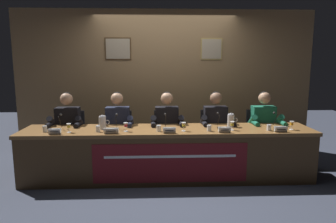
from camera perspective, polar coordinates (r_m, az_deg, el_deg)
The scene contains 35 objects.
ground_plane at distance 4.65m, azimuth 0.00°, elevation -12.08°, with size 12.00×12.00×0.00m, color #383D4C.
wall_back_panelled at distance 5.66m, azimuth -0.57°, elevation 5.35°, with size 5.36×0.14×2.60m.
conference_table at distance 4.38m, azimuth 0.07°, elevation -6.39°, with size 4.16×0.75×0.74m.
chair_far_left at distance 5.22m, azimuth -17.51°, elevation -5.08°, with size 0.44×0.44×0.90m.
panelist_far_left at distance 4.98m, azimuth -18.25°, elevation -2.56°, with size 0.51×0.48×1.23m.
nameplate_far_left at distance 4.35m, azimuth -20.28°, elevation -3.50°, with size 0.16×0.06×0.08m.
juice_glass_far_left at distance 4.40m, azimuth -17.93°, elevation -2.61°, with size 0.06×0.06×0.12m.
water_cup_far_left at distance 4.55m, azimuth -21.87°, elevation -3.07°, with size 0.06×0.06×0.08m.
microphone_far_left at distance 4.61m, azimuth -19.44°, elevation -2.30°, with size 0.06×0.17×0.22m.
chair_left at distance 5.08m, azimuth -9.04°, elevation -5.17°, with size 0.44×0.44×0.90m.
panelist_left at distance 4.82m, azimuth -9.39°, elevation -2.58°, with size 0.51×0.48×1.23m.
nameplate_left at distance 4.19m, azimuth -10.51°, elevation -3.53°, with size 0.20×0.06×0.08m.
juice_glass_left at distance 4.28m, azimuth -7.84°, elevation -2.55°, with size 0.06×0.06×0.12m.
water_cup_left at distance 4.33m, azimuth -12.85°, elevation -3.21°, with size 0.06×0.06×0.08m.
microphone_left at distance 4.43m, azimuth -9.59°, elevation -2.35°, with size 0.06×0.17×0.22m.
chair_center at distance 5.05m, azimuth -0.27°, elevation -5.14°, with size 0.44×0.44×0.90m.
panelist_center at distance 4.79m, azimuth -0.18°, elevation -2.54°, with size 0.51×0.48×1.23m.
nameplate_center at distance 4.15m, azimuth 0.24°, elevation -3.51°, with size 0.17×0.06×0.08m.
juice_glass_center at distance 4.27m, azimuth 2.92°, elevation -2.52°, with size 0.06×0.06×0.12m.
water_cup_center at distance 4.26m, azimuth -1.74°, elevation -3.19°, with size 0.06×0.06×0.08m.
microphone_center at distance 4.38m, azimuth -0.45°, elevation -2.35°, with size 0.06×0.17×0.22m.
chair_right at distance 5.13m, azimuth 8.40°, elevation -4.99°, with size 0.44×0.44×0.90m.
panelist_right at distance 4.88m, azimuth 8.91°, elevation -2.43°, with size 0.51×0.48×1.23m.
nameplate_right at distance 4.25m, azimuth 10.44°, elevation -3.34°, with size 0.17×0.06×0.08m.
juice_glass_right at distance 4.41m, azimuth 11.81°, elevation -2.32°, with size 0.06×0.06×0.12m.
water_cup_right at distance 4.31m, azimuth 7.65°, elevation -3.12°, with size 0.06×0.06×0.08m.
microphone_right at distance 4.54m, azimuth 9.40°, elevation -2.06°, with size 0.06×0.17×0.22m.
chair_far_right at distance 5.33m, azimuth 16.60°, elevation -4.75°, with size 0.44×0.44×0.90m.
panelist_far_right at distance 5.09m, azimuth 17.47°, elevation -2.27°, with size 0.51×0.48×1.23m.
nameplate_far_right at distance 4.49m, azimuth 20.17°, elevation -3.08°, with size 0.17×0.06×0.08m.
juice_glass_far_right at distance 4.68m, azimuth 21.95°, elevation -2.12°, with size 0.06×0.06×0.12m.
water_cup_far_right at distance 4.53m, azimuth 18.21°, elevation -2.91°, with size 0.06×0.06×0.08m.
microphone_far_right at distance 4.78m, azimuth 19.38°, elevation -1.90°, with size 0.06×0.17×0.22m.
water_pitcher_left_side at distance 4.48m, azimuth -12.03°, elevation -2.02°, with size 0.15×0.10×0.21m.
water_pitcher_right_side at distance 4.64m, azimuth 11.59°, elevation -1.62°, with size 0.15×0.10×0.21m.
Camera 1 is at (-0.18, -4.32, 1.70)m, focal length 32.88 mm.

